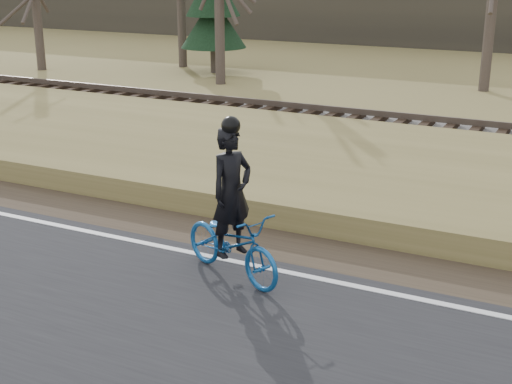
% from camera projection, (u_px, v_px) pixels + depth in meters
% --- Properties ---
extents(ground, '(120.00, 120.00, 0.00)m').
position_uv_depth(ground, '(23.00, 227.00, 12.18)').
color(ground, olive).
rests_on(ground, ground).
extents(edge_line, '(120.00, 0.12, 0.01)m').
position_uv_depth(edge_line, '(31.00, 220.00, 12.33)').
color(edge_line, silver).
rests_on(edge_line, road).
extents(shoulder, '(120.00, 1.60, 0.04)m').
position_uv_depth(shoulder, '(69.00, 205.00, 13.20)').
color(shoulder, '#473A2B').
rests_on(shoulder, ground).
extents(embankment, '(120.00, 5.00, 0.44)m').
position_uv_depth(embankment, '(159.00, 156.00, 15.69)').
color(embankment, olive).
rests_on(embankment, ground).
extents(ballast, '(120.00, 3.00, 0.45)m').
position_uv_depth(ballast, '(240.00, 122.00, 18.92)').
color(ballast, slate).
rests_on(ballast, ground).
extents(railroad, '(120.00, 2.40, 0.29)m').
position_uv_depth(railroad, '(239.00, 111.00, 18.82)').
color(railroad, black).
rests_on(railroad, ballast).
extents(cyclist, '(2.02, 1.33, 2.32)m').
position_uv_depth(cyclist, '(232.00, 228.00, 9.93)').
color(cyclist, '#144D8C').
rests_on(cyclist, road).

